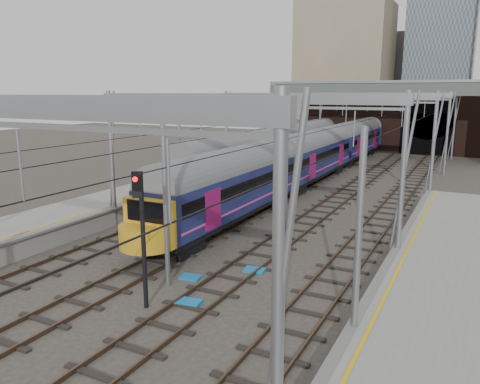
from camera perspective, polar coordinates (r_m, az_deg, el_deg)
The scene contains 13 objects.
ground at distance 18.70m, azimuth -12.41°, elevation -13.22°, with size 160.00×160.00×0.00m, color #38332D.
platform_left at distance 27.19m, azimuth -25.89°, elevation -4.84°, with size 4.32×55.00×1.12m.
tracks at distance 31.00m, azimuth 5.43°, elevation -2.70°, with size 14.40×80.00×0.22m.
overhead_line at distance 36.12m, azimuth 9.52°, elevation 9.80°, with size 16.80×80.00×8.00m.
retaining_wall at distance 65.63m, azimuth 18.88°, elevation 8.32°, with size 28.00×2.75×9.00m.
overbridge at distance 59.91m, azimuth 16.86°, elevation 10.97°, with size 28.00×3.00×9.25m.
city_skyline at distance 84.28m, azimuth 22.42°, elevation 17.47°, with size 37.50×27.50×60.00m.
train_main at distance 49.55m, azimuth 11.80°, elevation 5.49°, with size 2.72×62.81×4.70m.
train_second at distance 44.03m, azimuth 4.22°, elevation 4.98°, with size 2.80×32.38×4.82m.
signal_near_centre at distance 17.21m, azimuth -11.92°, elevation -3.87°, with size 0.41×0.48×5.20m.
equip_cover_a at distance 21.36m, azimuth 1.78°, elevation -9.48°, with size 0.93×0.65×0.11m, color #1874B9.
equip_cover_b at distance 20.69m, azimuth -6.06°, elevation -10.29°, with size 0.88×0.62×0.10m, color #1874B9.
equip_cover_c at distance 18.41m, azimuth -6.29°, elevation -13.22°, with size 0.95×0.67×0.11m, color #1874B9.
Camera 1 is at (11.00, -12.89, 7.90)m, focal length 35.00 mm.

